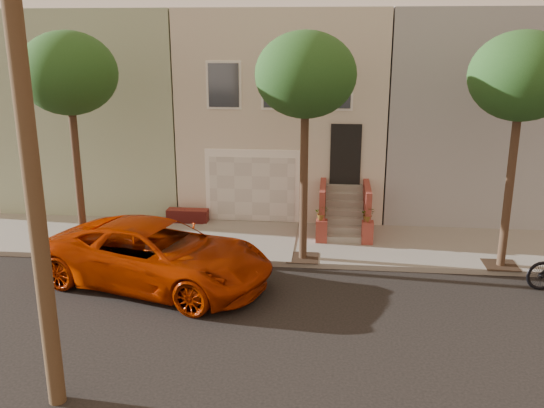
# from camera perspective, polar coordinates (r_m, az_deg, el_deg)

# --- Properties ---
(ground) EXTENTS (90.00, 90.00, 0.00)m
(ground) POSITION_cam_1_polar(r_m,az_deg,el_deg) (13.49, -2.23, -11.68)
(ground) COLOR black
(ground) RESTS_ON ground
(sidewalk) EXTENTS (40.00, 3.70, 0.15)m
(sidewalk) POSITION_cam_1_polar(r_m,az_deg,el_deg) (18.34, 0.11, -3.73)
(sidewalk) COLOR gray
(sidewalk) RESTS_ON ground
(house_row) EXTENTS (33.10, 11.70, 7.00)m
(house_row) POSITION_cam_1_polar(r_m,az_deg,el_deg) (23.23, 1.59, 9.51)
(house_row) COLOR beige
(house_row) RESTS_ON sidewalk
(tree_left) EXTENTS (2.70, 2.57, 6.30)m
(tree_left) POSITION_cam_1_polar(r_m,az_deg,el_deg) (17.34, -19.21, 11.80)
(tree_left) COLOR #2D2116
(tree_left) RESTS_ON sidewalk
(tree_mid) EXTENTS (2.70, 2.57, 6.30)m
(tree_mid) POSITION_cam_1_polar(r_m,az_deg,el_deg) (15.77, 3.28, 12.31)
(tree_mid) COLOR #2D2116
(tree_mid) RESTS_ON sidewalk
(tree_right) EXTENTS (2.70, 2.57, 6.30)m
(tree_right) POSITION_cam_1_polar(r_m,az_deg,el_deg) (16.46, 23.17, 11.23)
(tree_right) COLOR #2D2116
(tree_right) RESTS_ON sidewalk
(pickup_truck) EXTENTS (6.59, 4.41, 1.68)m
(pickup_truck) POSITION_cam_1_polar(r_m,az_deg,el_deg) (15.46, -11.08, -4.85)
(pickup_truck) COLOR #A12500
(pickup_truck) RESTS_ON ground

